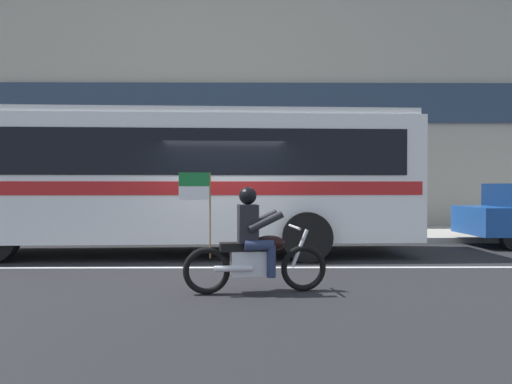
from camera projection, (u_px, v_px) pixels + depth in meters
name	position (u px, v px, depth m)	size (l,w,h in m)	color
ground_plane	(225.00, 263.00, 9.75)	(60.00, 60.00, 0.00)	black
sidewalk_curb	(234.00, 234.00, 14.85)	(28.00, 3.80, 0.15)	#A39E93
lane_center_stripe	(223.00, 267.00, 9.15)	(26.60, 0.14, 0.01)	silver
office_building_facade	(236.00, 51.00, 17.05)	(28.00, 0.89, 12.81)	gray
transit_bus	(170.00, 173.00, 10.90)	(11.13, 3.05, 3.22)	white
motorcycle_with_rider	(254.00, 248.00, 7.01)	(2.18, 0.69, 1.78)	black
fire_hydrant	(113.00, 222.00, 13.93)	(0.22, 0.30, 0.75)	gold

